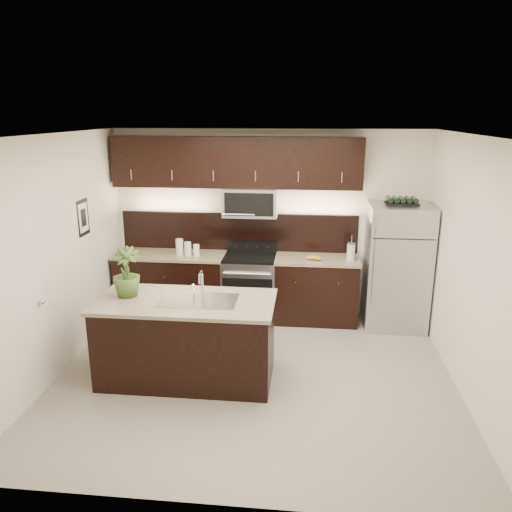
{
  "coord_description": "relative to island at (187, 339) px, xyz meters",
  "views": [
    {
      "loc": [
        0.56,
        -5.12,
        2.92
      ],
      "look_at": [
        -0.04,
        0.55,
        1.27
      ],
      "focal_mm": 35.0,
      "sensor_mm": 36.0,
      "label": 1
    }
  ],
  "objects": [
    {
      "name": "plant",
      "position": [
        -0.67,
        0.06,
        0.74
      ],
      "size": [
        0.33,
        0.33,
        0.55
      ],
      "primitive_type": "imported",
      "rotation": [
        0.0,
        0.0,
        0.05
      ],
      "color": "#3E5C24",
      "rests_on": "island"
    },
    {
      "name": "room_walls",
      "position": [
        0.64,
        0.08,
        1.22
      ],
      "size": [
        4.52,
        4.02,
        2.71
      ],
      "color": "silver",
      "rests_on": "ground"
    },
    {
      "name": "upper_fixtures",
      "position": [
        0.32,
        1.95,
        1.67
      ],
      "size": [
        3.49,
        0.4,
        1.66
      ],
      "color": "black",
      "rests_on": "counter_run"
    },
    {
      "name": "canisters",
      "position": [
        -0.41,
        1.75,
        0.57
      ],
      "size": [
        0.35,
        0.13,
        0.23
      ],
      "rotation": [
        0.0,
        0.0,
        -0.12
      ],
      "color": "silver",
      "rests_on": "counter_run"
    },
    {
      "name": "wine_rack",
      "position": [
        2.55,
        1.75,
        1.31
      ],
      "size": [
        0.43,
        0.26,
        0.1
      ],
      "color": "black",
      "rests_on": "refrigerator"
    },
    {
      "name": "sink_faucet",
      "position": [
        0.15,
        0.01,
        0.48
      ],
      "size": [
        0.84,
        0.5,
        0.28
      ],
      "color": "silver",
      "rests_on": "island"
    },
    {
      "name": "refrigerator",
      "position": [
        2.55,
        1.75,
        0.39
      ],
      "size": [
        0.84,
        0.75,
        1.73
      ],
      "primitive_type": "cube",
      "color": "#B2B2B7",
      "rests_on": "ground"
    },
    {
      "name": "french_press",
      "position": [
        1.92,
        1.76,
        0.59
      ],
      "size": [
        0.12,
        0.12,
        0.34
      ],
      "rotation": [
        0.0,
        0.0,
        0.24
      ],
      "color": "silver",
      "rests_on": "counter_run"
    },
    {
      "name": "island",
      "position": [
        0.0,
        0.0,
        0.0
      ],
      "size": [
        1.96,
        0.96,
        0.94
      ],
      "color": "black",
      "rests_on": "ground"
    },
    {
      "name": "counter_run",
      "position": [
        0.29,
        1.81,
        -0.0
      ],
      "size": [
        3.51,
        0.65,
        0.94
      ],
      "color": "black",
      "rests_on": "ground"
    },
    {
      "name": "ground",
      "position": [
        0.75,
        0.12,
        -0.47
      ],
      "size": [
        4.5,
        4.5,
        0.0
      ],
      "primitive_type": "plane",
      "color": "gray",
      "rests_on": "ground"
    },
    {
      "name": "bananas",
      "position": [
        1.36,
        1.73,
        0.5
      ],
      "size": [
        0.23,
        0.2,
        0.06
      ],
      "primitive_type": "ellipsoid",
      "rotation": [
        0.0,
        0.0,
        -0.22
      ],
      "color": "#C3901B",
      "rests_on": "counter_run"
    }
  ]
}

